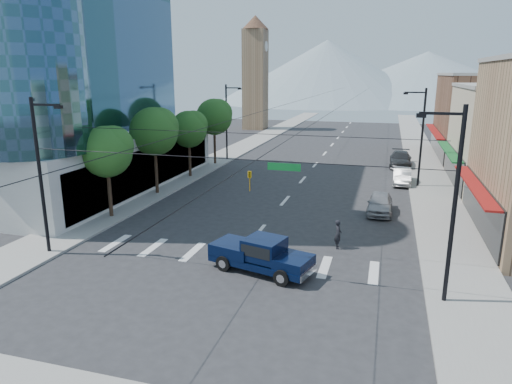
% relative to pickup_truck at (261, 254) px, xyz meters
% --- Properties ---
extents(ground, '(160.00, 160.00, 0.00)m').
position_rel_pickup_truck_xyz_m(ground, '(-1.78, -0.02, -0.99)').
color(ground, '#28282B').
rests_on(ground, ground).
extents(sidewalk_left, '(4.00, 120.00, 0.15)m').
position_rel_pickup_truck_xyz_m(sidewalk_left, '(-13.78, 39.98, -0.91)').
color(sidewalk_left, gray).
rests_on(sidewalk_left, ground).
extents(sidewalk_right, '(4.00, 120.00, 0.15)m').
position_rel_pickup_truck_xyz_m(sidewalk_right, '(10.22, 39.98, -0.91)').
color(sidewalk_right, gray).
rests_on(sidewalk_right, ground).
extents(office_tower, '(29.50, 27.00, 30.00)m').
position_rel_pickup_truck_xyz_m(office_tower, '(-28.04, 13.83, 13.47)').
color(office_tower, '#B7B7B2').
rests_on(office_tower, ground).
extents(shop_far, '(12.00, 18.00, 10.00)m').
position_rel_pickup_truck_xyz_m(shop_far, '(18.22, 39.98, 4.01)').
color(shop_far, brown).
rests_on(shop_far, ground).
extents(clock_tower, '(4.80, 4.80, 20.40)m').
position_rel_pickup_truck_xyz_m(clock_tower, '(-18.28, 61.98, 9.66)').
color(clock_tower, '#8C6B4C').
rests_on(clock_tower, ground).
extents(mountain_left, '(80.00, 80.00, 22.00)m').
position_rel_pickup_truck_xyz_m(mountain_left, '(-16.78, 149.98, 10.01)').
color(mountain_left, gray).
rests_on(mountain_left, ground).
extents(mountain_right, '(90.00, 90.00, 18.00)m').
position_rel_pickup_truck_xyz_m(mountain_right, '(18.22, 159.98, 8.01)').
color(mountain_right, gray).
rests_on(mountain_right, ground).
extents(tree_near, '(3.65, 3.64, 6.71)m').
position_rel_pickup_truck_xyz_m(tree_near, '(-12.85, 6.07, 4.00)').
color(tree_near, black).
rests_on(tree_near, ground).
extents(tree_midnear, '(4.09, 4.09, 7.52)m').
position_rel_pickup_truck_xyz_m(tree_midnear, '(-12.85, 13.07, 4.61)').
color(tree_midnear, black).
rests_on(tree_midnear, ground).
extents(tree_midfar, '(3.65, 3.64, 6.71)m').
position_rel_pickup_truck_xyz_m(tree_midfar, '(-12.85, 20.07, 4.00)').
color(tree_midfar, black).
rests_on(tree_midfar, ground).
extents(tree_far, '(4.09, 4.09, 7.52)m').
position_rel_pickup_truck_xyz_m(tree_far, '(-12.85, 27.07, 4.61)').
color(tree_far, black).
rests_on(tree_far, ground).
extents(signal_rig, '(21.80, 0.20, 9.00)m').
position_rel_pickup_truck_xyz_m(signal_rig, '(-1.59, -1.02, 3.66)').
color(signal_rig, black).
rests_on(signal_rig, ground).
extents(lamp_pole_nw, '(2.00, 0.25, 9.00)m').
position_rel_pickup_truck_xyz_m(lamp_pole_nw, '(-12.44, 29.98, 3.95)').
color(lamp_pole_nw, black).
rests_on(lamp_pole_nw, ground).
extents(lamp_pole_ne, '(2.00, 0.25, 9.00)m').
position_rel_pickup_truck_xyz_m(lamp_pole_ne, '(8.89, 21.98, 3.95)').
color(lamp_pole_ne, black).
rests_on(lamp_pole_ne, ground).
extents(pickup_truck, '(5.91, 3.33, 1.90)m').
position_rel_pickup_truck_xyz_m(pickup_truck, '(0.00, 0.00, 0.00)').
color(pickup_truck, black).
rests_on(pickup_truck, ground).
extents(pedestrian, '(0.53, 0.71, 1.77)m').
position_rel_pickup_truck_xyz_m(pedestrian, '(3.57, 4.50, -0.10)').
color(pedestrian, black).
rests_on(pedestrian, ground).
extents(parked_car_near, '(1.87, 4.53, 1.54)m').
position_rel_pickup_truck_xyz_m(parked_car_near, '(5.82, 12.58, -0.22)').
color(parked_car_near, '#9E9DA1').
rests_on(parked_car_near, ground).
extents(parked_car_mid, '(1.68, 4.62, 1.51)m').
position_rel_pickup_truck_xyz_m(parked_car_mid, '(7.62, 22.87, -0.23)').
color(parked_car_mid, '#BABABA').
rests_on(parked_car_mid, ground).
extents(parked_car_far, '(2.42, 5.82, 1.68)m').
position_rel_pickup_truck_xyz_m(parked_car_far, '(7.62, 31.63, -0.15)').
color(parked_car_far, '#2C2D2F').
rests_on(parked_car_far, ground).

